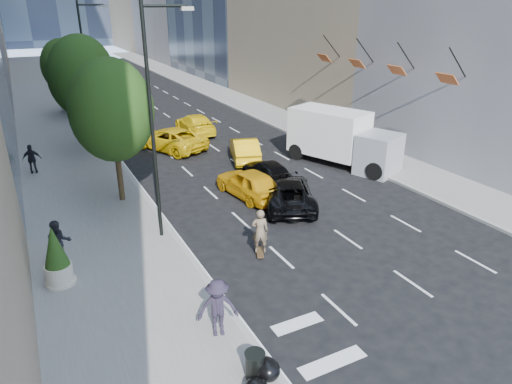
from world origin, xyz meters
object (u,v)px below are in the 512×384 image
city_bus (101,101)px  trash_can (255,365)px  black_sedan_lincoln (288,192)px  planter_shrub (56,257)px  skateboarder (260,234)px  box_truck (341,138)px  black_sedan_mercedes (268,172)px

city_bus → trash_can: size_ratio=16.35×
black_sedan_lincoln → planter_shrub: size_ratio=2.24×
skateboarder → box_truck: (10.28, 8.14, 0.80)m
planter_shrub → black_sedan_mercedes: bearing=26.4°
box_truck → planter_shrub: size_ratio=3.25×
skateboarder → black_sedan_mercedes: size_ratio=0.43×
city_bus → planter_shrub: bearing=-116.5°
skateboarder → city_bus: bearing=-63.1°
city_bus → box_truck: size_ratio=1.70×
black_sedan_lincoln → box_truck: bearing=-123.3°
black_sedan_lincoln → trash_can: 12.33m
black_sedan_lincoln → city_bus: size_ratio=0.41×
box_truck → trash_can: 19.85m
box_truck → trash_can: bearing=-155.0°
skateboarder → planter_shrub: planter_shrub is taller
trash_can → planter_shrub: 8.74m
black_sedan_lincoln → planter_shrub: 11.80m
black_sedan_mercedes → trash_can: (-7.80, -13.58, -0.11)m
black_sedan_lincoln → planter_shrub: (-11.50, -2.57, 0.54)m
skateboarder → trash_can: 7.07m
black_sedan_lincoln → trash_can: bearing=78.7°
city_bus → black_sedan_mercedes: bearing=-86.7°
skateboarder → trash_can: size_ratio=2.44×
city_bus → trash_can: city_bus is taller
planter_shrub → city_bus: bearing=76.7°
city_bus → black_sedan_lincoln: bearing=-90.6°
black_sedan_lincoln → box_truck: box_truck is taller
black_sedan_lincoln → skateboarder: bearing=70.3°
black_sedan_mercedes → city_bus: bearing=-70.1°
skateboarder → black_sedan_lincoln: 5.38m
skateboarder → box_truck: bearing=-118.1°
black_sedan_lincoln → city_bus: (-5.30, 23.72, 1.09)m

